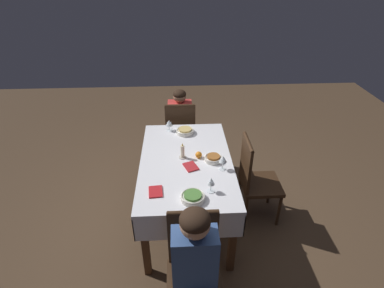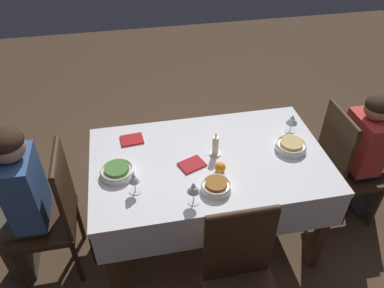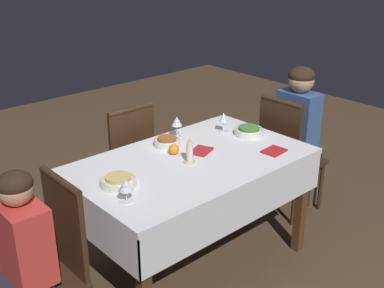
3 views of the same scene
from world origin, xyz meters
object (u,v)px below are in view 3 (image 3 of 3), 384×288
(person_adult_denim, at_px, (301,130))
(napkin_red_folded, at_px, (201,151))
(bowl_south, at_px, (167,141))
(chair_east, at_px, (49,264))
(wine_glass_west, at_px, (223,118))
(bowl_west, at_px, (249,131))
(chair_west, at_px, (287,153))
(chair_south, at_px, (125,162))
(bowl_east, at_px, (118,181))
(dining_table, at_px, (192,173))
(wine_glass_east, at_px, (126,186))
(candle_centerpiece, at_px, (190,153))
(person_child_red, at_px, (15,267))
(orange_fruit, at_px, (174,149))
(napkin_spare_side, at_px, (274,151))
(wine_glass_south, at_px, (177,122))

(person_adult_denim, height_order, napkin_red_folded, person_adult_denim)
(bowl_south, height_order, napkin_red_folded, bowl_south)
(chair_east, height_order, wine_glass_west, chair_east)
(chair_east, height_order, bowl_west, chair_east)
(chair_west, relative_size, bowl_west, 4.84)
(chair_east, height_order, chair_south, same)
(bowl_west, relative_size, bowl_south, 1.16)
(person_adult_denim, height_order, wine_glass_west, person_adult_denim)
(bowl_east, height_order, napkin_red_folded, bowl_east)
(chair_west, bearing_deg, chair_south, 55.81)
(dining_table, xyz_separation_m, wine_glass_east, (0.59, 0.17, 0.19))
(candle_centerpiece, bearing_deg, chair_east, 0.48)
(dining_table, xyz_separation_m, napkin_red_folded, (-0.12, -0.04, 0.10))
(person_child_red, xyz_separation_m, bowl_west, (-1.71, -0.08, 0.22))
(dining_table, bearing_deg, chair_west, -178.89)
(wine_glass_east, height_order, orange_fruit, wine_glass_east)
(bowl_east, bearing_deg, chair_west, -179.64)
(wine_glass_east, relative_size, candle_centerpiece, 0.81)
(chair_east, height_order, person_child_red, person_child_red)
(person_child_red, distance_m, bowl_west, 1.72)
(wine_glass_west, distance_m, napkin_spare_side, 0.47)
(person_child_red, distance_m, napkin_red_folded, 1.29)
(wine_glass_east, height_order, napkin_red_folded, wine_glass_east)
(chair_south, bearing_deg, chair_west, 145.81)
(person_child_red, relative_size, bowl_west, 5.33)
(dining_table, bearing_deg, chair_east, 2.28)
(wine_glass_east, xyz_separation_m, napkin_spare_side, (-1.05, 0.10, -0.09))
(bowl_east, bearing_deg, napkin_red_folded, -177.26)
(dining_table, relative_size, chair_south, 1.52)
(orange_fruit, bearing_deg, bowl_south, -112.82)
(wine_glass_east, bearing_deg, wine_glass_south, -146.81)
(dining_table, bearing_deg, wine_glass_east, 15.65)
(orange_fruit, bearing_deg, bowl_east, 13.25)
(chair_south, height_order, wine_glass_east, chair_south)
(chair_south, relative_size, person_child_red, 0.91)
(chair_south, xyz_separation_m, wine_glass_south, (-0.18, 0.37, 0.36))
(bowl_south, xyz_separation_m, napkin_red_folded, (-0.09, 0.22, -0.02))
(napkin_spare_side, bearing_deg, bowl_east, -15.84)
(chair_east, relative_size, candle_centerpiece, 5.98)
(chair_south, distance_m, napkin_spare_side, 1.11)
(chair_west, bearing_deg, dining_table, 91.11)
(dining_table, bearing_deg, person_child_red, 1.95)
(wine_glass_east, xyz_separation_m, wine_glass_south, (-0.76, -0.50, 0.02))
(bowl_west, bearing_deg, napkin_spare_side, 71.20)
(wine_glass_west, relative_size, wine_glass_south, 0.96)
(person_adult_denim, bearing_deg, napkin_spare_side, 112.70)
(chair_east, relative_size, napkin_red_folded, 5.42)
(bowl_east, xyz_separation_m, bowl_south, (-0.55, -0.25, 0.00))
(dining_table, height_order, wine_glass_west, wine_glass_west)
(bowl_south, bearing_deg, orange_fruit, 67.18)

